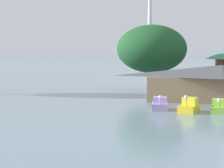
% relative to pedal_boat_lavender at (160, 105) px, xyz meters
% --- Properties ---
extents(pedal_boat_lavender, '(1.76, 2.54, 1.56)m').
position_rel_pedal_boat_lavender_xyz_m(pedal_boat_lavender, '(0.00, 0.00, 0.00)').
color(pedal_boat_lavender, '#B299D8').
rests_on(pedal_boat_lavender, ground).
extents(pedal_boat_yellow, '(2.13, 2.72, 1.73)m').
position_rel_pedal_boat_lavender_xyz_m(pedal_boat_yellow, '(2.84, -0.95, 0.05)').
color(pedal_boat_yellow, yellow).
rests_on(pedal_boat_yellow, ground).
extents(pedal_boat_lime, '(1.72, 2.62, 1.48)m').
position_rel_pedal_boat_lavender_xyz_m(pedal_boat_lime, '(5.65, -0.63, -0.00)').
color(pedal_boat_lime, '#8CCC3F').
rests_on(pedal_boat_lime, ground).
extents(boathouse, '(17.99, 5.99, 4.21)m').
position_rel_pedal_boat_lavender_xyz_m(boathouse, '(6.35, 7.96, 1.70)').
color(boathouse, '#9E7F5B').
rests_on(boathouse, ground).
extents(shoreline_tree_mid, '(10.08, 10.08, 9.62)m').
position_rel_pedal_boat_lavender_xyz_m(shoreline_tree_mid, '(-2.74, 17.81, 5.64)').
color(shoreline_tree_mid, brown).
rests_on(shoreline_tree_mid, ground).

